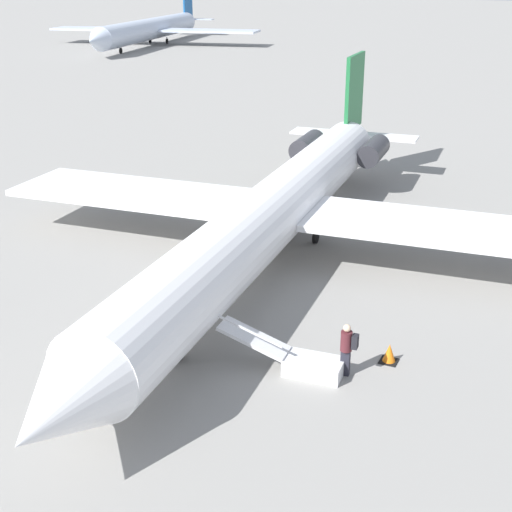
{
  "coord_description": "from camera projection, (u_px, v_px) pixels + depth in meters",
  "views": [
    {
      "loc": [
        26.11,
        11.53,
        11.7
      ],
      "look_at": [
        4.07,
        1.2,
        1.91
      ],
      "focal_mm": 50.0,
      "sensor_mm": 36.0,
      "label": 1
    }
  ],
  "objects": [
    {
      "name": "traffic_cone_near_stairs",
      "position": [
        389.0,
        354.0,
        22.8
      ],
      "size": [
        0.57,
        0.57,
        0.63
      ],
      "color": "black",
      "rests_on": "ground"
    },
    {
      "name": "passenger",
      "position": [
        347.0,
        346.0,
        21.79
      ],
      "size": [
        0.36,
        0.55,
        1.74
      ],
      "rotation": [
        0.0,
        0.0,
        -1.49
      ],
      "color": "#23232D",
      "rests_on": "ground"
    },
    {
      "name": "boarding_stairs",
      "position": [
        301.0,
        361.0,
        22.21
      ],
      "size": [
        1.36,
        4.09,
        1.76
      ],
      "rotation": [
        0.0,
        0.0,
        -1.49
      ],
      "color": "silver",
      "rests_on": "ground"
    },
    {
      "name": "airplane_main",
      "position": [
        279.0,
        207.0,
        30.93
      ],
      "size": [
        34.39,
        26.29,
        7.19
      ],
      "rotation": [
        0.0,
        0.0,
        0.08
      ],
      "color": "white",
      "rests_on": "ground"
    },
    {
      "name": "ground_plane",
      "position": [
        271.0,
        261.0,
        30.84
      ],
      "size": [
        600.0,
        600.0,
        0.0
      ],
      "primitive_type": "plane",
      "color": "gray"
    },
    {
      "name": "airplane_far_right",
      "position": [
        152.0,
        29.0,
        118.13
      ],
      "size": [
        46.03,
        35.84,
        8.9
      ],
      "rotation": [
        0.0,
        0.0,
        0.21
      ],
      "color": "silver",
      "rests_on": "ground"
    }
  ]
}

